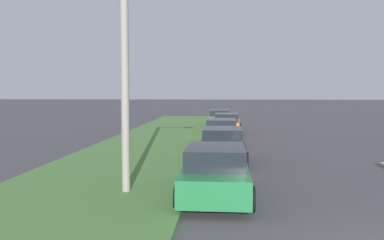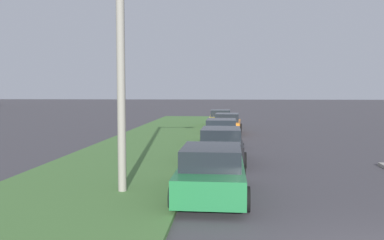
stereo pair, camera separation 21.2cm
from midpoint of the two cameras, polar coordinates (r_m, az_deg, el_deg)
grass_median at (r=17.10m, az=-8.99°, el=-5.81°), size 60.00×6.00×0.12m
parked_car_green at (r=11.25m, az=3.41°, el=-7.54°), size 4.31×2.05×1.47m
parked_car_black at (r=16.79m, az=4.59°, el=-3.69°), size 4.31×2.04×1.47m
parked_car_white at (r=22.16m, az=4.53°, el=-1.80°), size 4.32×2.05×1.47m
parked_car_orange at (r=28.11m, az=5.34°, el=-0.57°), size 4.38×2.18×1.47m
parked_car_yellow at (r=33.53m, az=4.29°, el=0.19°), size 4.34×2.10×1.47m
streetlight at (r=11.46m, az=-7.97°, el=11.09°), size 0.76×2.86×7.50m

